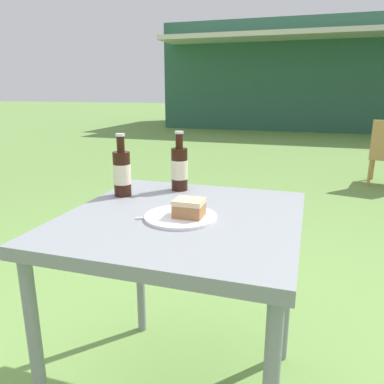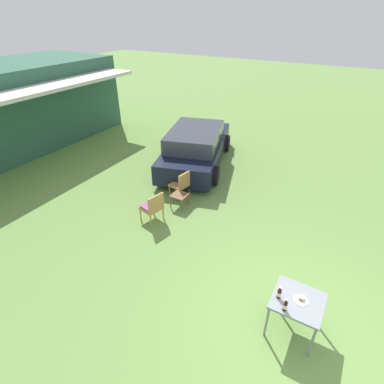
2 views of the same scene
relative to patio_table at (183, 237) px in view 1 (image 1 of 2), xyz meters
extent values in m
cube|color=#2D5B47|center=(1.45, 11.78, 0.83)|extent=(10.73, 3.90, 3.01)
cube|color=silver|center=(1.45, 9.23, 1.79)|extent=(10.20, 1.20, 0.12)
cylinder|color=#B2844C|center=(1.20, 4.20, -0.51)|extent=(0.04, 0.04, 0.33)
cylinder|color=#B2844C|center=(1.11, 3.81, -0.51)|extent=(0.04, 0.04, 0.33)
cube|color=gray|center=(0.00, 0.00, 0.06)|extent=(0.76, 0.79, 0.04)
cylinder|color=gray|center=(-0.34, -0.36, -0.32)|extent=(0.04, 0.04, 0.71)
cylinder|color=gray|center=(-0.34, 0.36, -0.32)|extent=(0.04, 0.04, 0.71)
cylinder|color=gray|center=(0.34, 0.36, -0.32)|extent=(0.04, 0.04, 0.71)
cylinder|color=white|center=(0.01, -0.04, 0.09)|extent=(0.23, 0.23, 0.01)
cube|color=#9E6B42|center=(0.03, -0.04, 0.11)|extent=(0.09, 0.08, 0.04)
cube|color=#DBBC89|center=(0.03, -0.04, 0.14)|extent=(0.09, 0.08, 0.02)
cylinder|color=black|center=(-0.11, 0.29, 0.17)|extent=(0.07, 0.07, 0.17)
cylinder|color=black|center=(-0.11, 0.29, 0.28)|extent=(0.03, 0.03, 0.06)
cylinder|color=silver|center=(-0.11, 0.29, 0.32)|extent=(0.03, 0.03, 0.01)
cylinder|color=beige|center=(-0.11, 0.29, 0.17)|extent=(0.07, 0.07, 0.08)
cylinder|color=black|center=(-0.30, 0.15, 0.17)|extent=(0.07, 0.07, 0.17)
cylinder|color=black|center=(-0.30, 0.15, 0.28)|extent=(0.03, 0.03, 0.06)
cylinder|color=silver|center=(-0.30, 0.15, 0.32)|extent=(0.03, 0.03, 0.01)
cylinder|color=beige|center=(-0.30, 0.15, 0.17)|extent=(0.07, 0.07, 0.08)
cube|color=silver|center=(-0.04, -0.06, 0.08)|extent=(0.18, 0.08, 0.01)
camera|label=1|loc=(0.38, -1.11, 0.48)|focal=35.00mm
camera|label=2|loc=(-3.59, -0.12, 4.05)|focal=28.00mm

